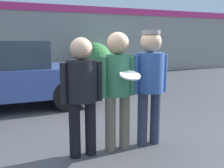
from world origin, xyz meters
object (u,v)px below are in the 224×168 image
(person_right, at_px, (150,77))
(shrub, at_px, (94,60))
(person_left, at_px, (82,87))
(person_middle_with_frisbee, at_px, (118,82))

(person_right, distance_m, shrub, 7.29)
(shrub, bearing_deg, person_left, -109.75)
(person_middle_with_frisbee, bearing_deg, person_right, 0.05)
(person_right, xyz_separation_m, shrub, (1.53, 7.12, -0.29))
(person_right, relative_size, shrub, 1.14)
(shrub, bearing_deg, person_middle_with_frisbee, -105.99)
(person_middle_with_frisbee, relative_size, person_right, 0.98)
(person_left, bearing_deg, person_right, -0.30)
(person_right, height_order, shrub, person_right)
(person_right, bearing_deg, person_left, 179.70)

